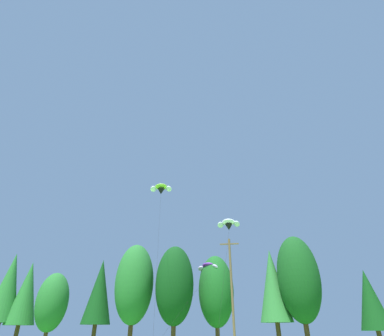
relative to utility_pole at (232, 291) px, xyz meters
The scene contains 14 objects.
treeline_tree_a 37.46m from the utility_pole, 163.39° to the left, with size 4.67×4.67×13.97m.
treeline_tree_b 35.08m from the utility_pole, 160.70° to the left, with size 4.38×4.38×12.63m.
treeline_tree_c 29.31m from the utility_pole, 159.46° to the left, with size 4.66×4.66×10.58m.
treeline_tree_d 25.01m from the utility_pole, 148.72° to the left, with size 4.44×4.44×12.93m.
treeline_tree_e 19.08m from the utility_pole, 143.08° to the left, with size 5.79×5.79×14.78m.
treeline_tree_f 14.09m from the utility_pole, 128.81° to the left, with size 5.63×5.63×14.18m.
treeline_tree_g 14.38m from the utility_pole, 101.47° to the left, with size 5.36×5.36×13.18m.
treeline_tree_h 14.91m from the utility_pole, 67.10° to the left, with size 4.63×4.63×13.77m.
treeline_tree_i 15.37m from the utility_pole, 52.03° to the left, with size 5.93×5.93×15.28m.
treeline_tree_j 19.77m from the utility_pole, 28.62° to the left, with size 3.76×3.76×9.80m.
utility_pole is the anchor object (origin of this frame).
parafoil_kite_high_purple 14.10m from the utility_pole, 106.76° to the left, with size 4.57×21.52×10.87m.
parafoil_kite_mid_white 8.78m from the utility_pole, 90.35° to the left, with size 3.15×13.68×13.91m.
parafoil_kite_far_lime_white 22.99m from the utility_pole, 138.83° to the left, with size 6.58×18.29×23.55m.
Camera 1 is at (5.46, 0.07, 2.62)m, focal length 28.48 mm.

